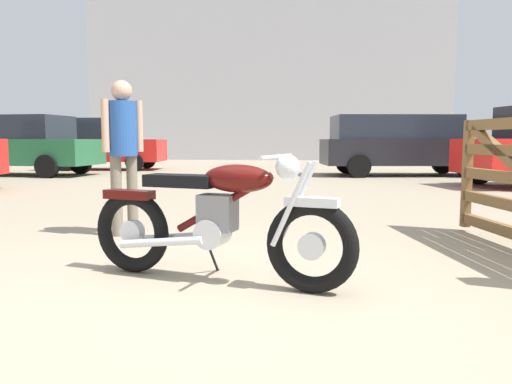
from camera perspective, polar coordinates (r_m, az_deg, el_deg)
ground_plane at (r=3.31m, az=-4.48°, el=-12.06°), size 80.00×80.00×0.00m
vintage_motorcycle at (r=3.55m, az=-4.52°, el=-3.32°), size 2.01×0.82×0.94m
bystander at (r=5.47m, az=-15.18°, el=5.73°), size 0.36×0.33×1.66m
red_hatchback_near at (r=16.19m, az=-26.27°, el=5.09°), size 4.87×2.38×1.74m
silver_sedan_mid at (r=14.98m, az=16.40°, el=5.44°), size 4.82×2.24×1.74m
dark_sedan_left at (r=18.05m, az=-17.19°, el=5.40°), size 3.94×1.91×1.78m
industrial_building at (r=30.96m, az=2.00°, el=14.15°), size 19.89×11.83×19.42m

